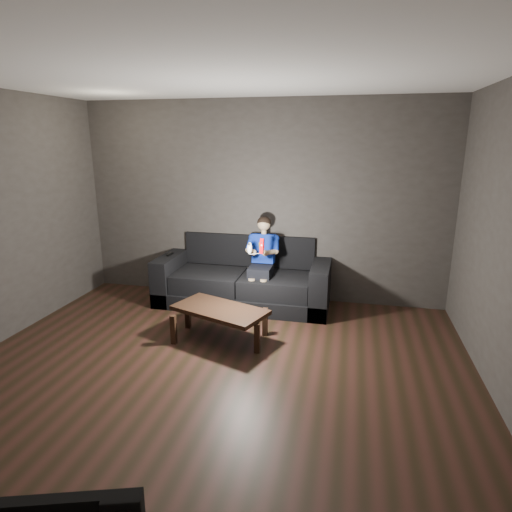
# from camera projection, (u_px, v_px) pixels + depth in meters

# --- Properties ---
(floor) EXTENTS (5.00, 5.00, 0.00)m
(floor) POSITION_uv_depth(u_px,v_px,m) (202.00, 391.00, 3.81)
(floor) COLOR black
(floor) RESTS_ON ground
(back_wall) EXTENTS (5.00, 0.04, 2.70)m
(back_wall) POSITION_uv_depth(u_px,v_px,m) (261.00, 202.00, 5.81)
(back_wall) COLOR #393430
(back_wall) RESTS_ON ground
(ceiling) EXTENTS (5.00, 5.00, 0.02)m
(ceiling) POSITION_uv_depth(u_px,v_px,m) (189.00, 64.00, 3.10)
(ceiling) COLOR white
(ceiling) RESTS_ON back_wall
(sofa) EXTENTS (2.31, 1.00, 0.89)m
(sofa) POSITION_uv_depth(u_px,v_px,m) (244.00, 282.00, 5.85)
(sofa) COLOR black
(sofa) RESTS_ON floor
(child) EXTENTS (0.43, 0.53, 1.07)m
(child) POSITION_uv_depth(u_px,v_px,m) (262.00, 253.00, 5.62)
(child) COLOR black
(child) RESTS_ON sofa
(wii_remote_red) EXTENTS (0.05, 0.07, 0.19)m
(wii_remote_red) POSITION_uv_depth(u_px,v_px,m) (262.00, 246.00, 5.16)
(wii_remote_red) COLOR red
(wii_remote_red) RESTS_ON child
(nunchuk_white) EXTENTS (0.07, 0.10, 0.15)m
(nunchuk_white) POSITION_uv_depth(u_px,v_px,m) (250.00, 248.00, 5.20)
(nunchuk_white) COLOR white
(nunchuk_white) RESTS_ON child
(wii_remote_black) EXTENTS (0.05, 0.15, 0.03)m
(wii_remote_black) POSITION_uv_depth(u_px,v_px,m) (170.00, 254.00, 5.90)
(wii_remote_black) COLOR black
(wii_remote_black) RESTS_ON sofa
(coffee_table) EXTENTS (1.15, 0.84, 0.37)m
(coffee_table) POSITION_uv_depth(u_px,v_px,m) (220.00, 312.00, 4.73)
(coffee_table) COLOR black
(coffee_table) RESTS_ON floor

